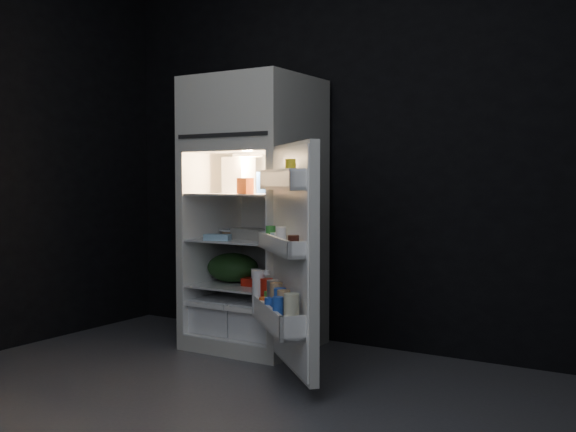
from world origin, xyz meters
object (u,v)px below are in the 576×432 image
Objects in this scene: fridge_door at (288,261)px; milk_jug at (239,175)px; egg_carton at (252,234)px; yogurt_tray at (264,282)px; refrigerator at (256,204)px.

fridge_door is 5.08× the size of milk_jug.
egg_carton is at bearing -30.76° from milk_jug.
egg_carton reaches higher than yogurt_tray.
yogurt_tray is (-0.51, 0.53, -0.22)m from fridge_door.
milk_jug is at bearing 160.76° from yogurt_tray.
yogurt_tray is (0.27, -0.10, -0.69)m from milk_jug.
fridge_door reaches higher than egg_carton.
fridge_door is (0.65, -0.64, -0.28)m from refrigerator.
milk_jug is 0.89× the size of yogurt_tray.
egg_carton is at bearing -67.68° from refrigerator.
refrigerator is at bearing 142.20° from yogurt_tray.
milk_jug is (-0.13, -0.01, 0.19)m from refrigerator.
milk_jug is at bearing 141.34° from fridge_door.
fridge_door is 0.80m from egg_carton.
yogurt_tray is at bearing 22.52° from egg_carton.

